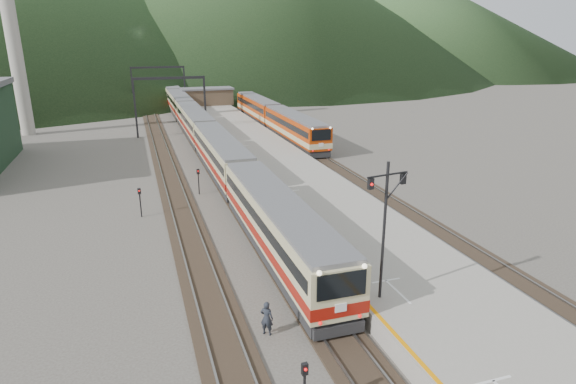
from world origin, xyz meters
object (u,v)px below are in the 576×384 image
object	(u,v)px
main_train	(195,123)
signal_mast	(385,217)
worker	(267,318)
second_train	(274,118)

from	to	relation	value
main_train	signal_mast	distance (m)	47.02
signal_mast	worker	bearing A→B (deg)	178.60
second_train	signal_mast	size ratio (longest dim) A/B	5.46
main_train	second_train	distance (m)	11.61
second_train	signal_mast	xyz separation A→B (m)	(-8.80, -48.41, 3.25)
worker	main_train	bearing A→B (deg)	-57.47
second_train	signal_mast	bearing A→B (deg)	-100.30
main_train	signal_mast	xyz separation A→B (m)	(2.70, -46.83, 3.19)
main_train	worker	xyz separation A→B (m)	(-2.95, -46.69, -1.11)
second_train	worker	xyz separation A→B (m)	(-14.45, -48.27, -1.05)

